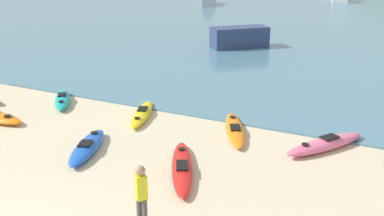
% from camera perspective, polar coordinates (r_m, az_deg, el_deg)
% --- Properties ---
extents(bay_water, '(160.00, 70.00, 0.06)m').
position_cam_1_polar(bay_water, '(50.19, 18.20, 11.68)').
color(bay_water, teal).
rests_on(bay_water, ground_plane).
extents(kayak_on_sand_2, '(2.29, 3.01, 0.41)m').
position_cam_1_polar(kayak_on_sand_2, '(14.88, 16.55, -4.39)').
color(kayak_on_sand_2, '#E5668C').
rests_on(kayak_on_sand_2, ground_plane).
extents(kayak_on_sand_4, '(2.14, 3.32, 0.31)m').
position_cam_1_polar(kayak_on_sand_4, '(12.91, -1.28, -7.54)').
color(kayak_on_sand_4, red).
rests_on(kayak_on_sand_4, ground_plane).
extents(kayak_on_sand_5, '(1.57, 2.97, 0.32)m').
position_cam_1_polar(kayak_on_sand_5, '(17.06, -6.38, -0.75)').
color(kayak_on_sand_5, yellow).
rests_on(kayak_on_sand_5, ground_plane).
extents(kayak_on_sand_7, '(1.60, 2.84, 0.37)m').
position_cam_1_polar(kayak_on_sand_7, '(14.49, -13.17, -4.83)').
color(kayak_on_sand_7, blue).
rests_on(kayak_on_sand_7, ground_plane).
extents(kayak_on_sand_8, '(2.11, 2.43, 0.37)m').
position_cam_1_polar(kayak_on_sand_8, '(19.24, -16.14, 1.03)').
color(kayak_on_sand_8, teal).
rests_on(kayak_on_sand_8, ground_plane).
extents(kayak_on_sand_9, '(1.94, 3.15, 0.29)m').
position_cam_1_polar(kayak_on_sand_9, '(15.60, 5.44, -2.73)').
color(kayak_on_sand_9, orange).
rests_on(kayak_on_sand_9, ground_plane).
extents(person_near_foreground, '(0.33, 0.29, 1.63)m').
position_cam_1_polar(person_near_foreground, '(10.06, -6.46, -10.85)').
color(person_near_foreground, '#4C4C4C').
rests_on(person_near_foreground, ground_plane).
extents(moored_boat_0, '(3.60, 3.50, 1.30)m').
position_cam_1_polar(moored_boat_0, '(29.26, 6.05, 8.94)').
color(moored_boat_0, navy).
rests_on(moored_boat_0, bay_water).
extents(moored_boat_2, '(3.38, 4.83, 1.42)m').
position_cam_1_polar(moored_boat_2, '(52.82, 2.07, 13.52)').
color(moored_boat_2, '#B2B2B7').
rests_on(moored_boat_2, bay_water).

